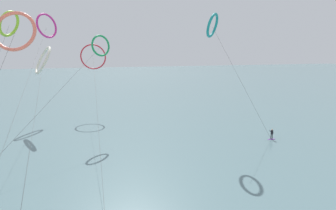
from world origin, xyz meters
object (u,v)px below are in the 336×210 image
at_px(kite_crimson, 93,57).
at_px(kite_teal, 213,26).
at_px(surfer_violet, 272,135).
at_px(kite_lime, 9,24).
at_px(kite_magenta, 47,26).
at_px(kite_ivory, 43,60).
at_px(kite_coral, 15,31).
at_px(kite_emerald, 101,46).

relative_size(kite_crimson, kite_teal, 2.24).
height_order(surfer_violet, kite_teal, kite_teal).
xyz_separation_m(kite_lime, kite_crimson, (11.86, 14.47, -5.32)).
distance_m(kite_lime, kite_crimson, 19.45).
relative_size(kite_magenta, kite_ivory, 1.24).
distance_m(surfer_violet, kite_lime, 43.16).
distance_m(kite_magenta, kite_teal, 37.00).
relative_size(kite_magenta, kite_lime, 2.12).
bearing_deg(surfer_violet, kite_lime, -111.06).
bearing_deg(kite_teal, surfer_violet, 115.49).
relative_size(kite_lime, kite_teal, 1.23).
distance_m(kite_lime, kite_ivory, 9.52).
distance_m(kite_lime, kite_coral, 10.93).
relative_size(surfer_violet, kite_magenta, 0.03).
xyz_separation_m(kite_teal, kite_emerald, (-15.83, 8.88, -2.90)).
xyz_separation_m(surfer_violet, kite_crimson, (-26.44, 25.04, 11.56)).
bearing_deg(kite_coral, kite_teal, 18.03).
bearing_deg(kite_emerald, kite_teal, -62.18).
distance_m(kite_crimson, kite_teal, 28.54).
xyz_separation_m(kite_coral, kite_teal, (25.84, 2.51, 1.30)).
bearing_deg(kite_ivory, kite_emerald, 40.18).
bearing_deg(kite_coral, kite_emerald, 61.17).
height_order(kite_emerald, kite_ivory, kite_emerald).
height_order(kite_teal, kite_ivory, kite_teal).
xyz_separation_m(surfer_violet, kite_magenta, (-35.50, 28.93, 17.95)).
height_order(surfer_violet, kite_ivory, kite_ivory).
xyz_separation_m(kite_crimson, kite_ivory, (-8.69, -7.46, -0.29)).
bearing_deg(kite_emerald, kite_ivory, 115.65).
xyz_separation_m(kite_magenta, kite_teal, (26.04, -26.24, -1.29)).
bearing_deg(kite_emerald, kite_lime, 151.47).
relative_size(surfer_violet, kite_emerald, 0.07).
height_order(kite_crimson, kite_teal, kite_teal).
xyz_separation_m(kite_magenta, kite_crimson, (9.06, -3.88, -6.38)).
bearing_deg(kite_lime, kite_ivory, -179.26).
xyz_separation_m(surfer_violet, kite_emerald, (-25.29, 11.56, 13.76)).
distance_m(kite_lime, kite_teal, 29.90).
relative_size(kite_magenta, kite_emerald, 2.11).
bearing_deg(kite_crimson, kite_lime, 61.67).
relative_size(kite_crimson, kite_emerald, 1.82).
relative_size(kite_coral, kite_emerald, 0.78).
bearing_deg(kite_magenta, surfer_violet, -88.54).
distance_m(kite_magenta, kite_emerald, 20.57).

